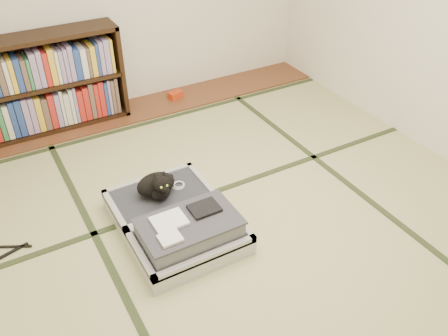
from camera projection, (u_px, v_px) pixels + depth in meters
floor at (241, 221)px, 3.54m from camera, size 4.50×4.50×0.00m
wood_strip at (142, 108)px, 4.95m from camera, size 4.00×0.50×0.02m
red_item at (175, 95)px, 5.11m from camera, size 0.17×0.12×0.07m
room_shell at (247, 28)px, 2.69m from camera, size 4.50×4.50×4.50m
tatami_borders at (210, 185)px, 3.89m from camera, size 4.00×4.50×0.01m
bookcase at (47, 85)px, 4.39m from camera, size 1.42×0.32×0.92m
suitcase at (177, 222)px, 3.37m from camera, size 0.75×1.01×0.30m
cat at (157, 185)px, 3.49m from camera, size 0.34×0.34×0.27m
cable_coil at (178, 185)px, 3.64m from camera, size 0.10×0.10×0.03m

